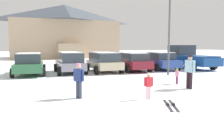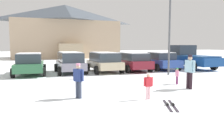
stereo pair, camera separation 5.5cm
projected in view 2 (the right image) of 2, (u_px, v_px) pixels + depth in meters
name	position (u px, v px, depth m)	size (l,w,h in m)	color
ground	(170.00, 119.00, 6.27)	(160.00, 160.00, 0.00)	white
ski_lodge	(65.00, 31.00, 38.09)	(17.79, 11.52, 9.13)	tan
parked_green_coupe	(30.00, 64.00, 15.72)	(2.43, 4.37, 1.59)	#2E6943
parked_grey_wagon	(70.00, 62.00, 16.78)	(2.18, 4.17, 1.62)	gray
parked_beige_suv	(104.00, 61.00, 17.34)	(2.24, 4.04, 1.59)	#C0B190
parked_maroon_van	(132.00, 61.00, 18.25)	(2.32, 4.58, 1.53)	maroon
parked_blue_hatchback	(160.00, 61.00, 19.25)	(2.51, 4.56, 1.54)	#294696
pickup_truck	(188.00, 57.00, 20.39)	(2.59, 5.97, 2.15)	navy
skier_teen_in_navy_coat	(78.00, 79.00, 8.70)	(0.37, 0.43, 1.41)	#373F53
skier_child_in_red_jacket	(148.00, 84.00, 8.54)	(0.39, 0.17, 1.05)	beige
skier_adult_in_blue_parka	(190.00, 70.00, 10.57)	(0.29, 0.62, 1.67)	black
skier_child_in_pink_snowsuit	(177.00, 75.00, 11.91)	(0.18, 0.32, 0.89)	#782C5E
pair_of_skis	(170.00, 105.00, 7.68)	(0.90, 1.52, 0.08)	#27202B
lamp_post	(170.00, 28.00, 15.42)	(0.44, 0.24, 6.05)	#515459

